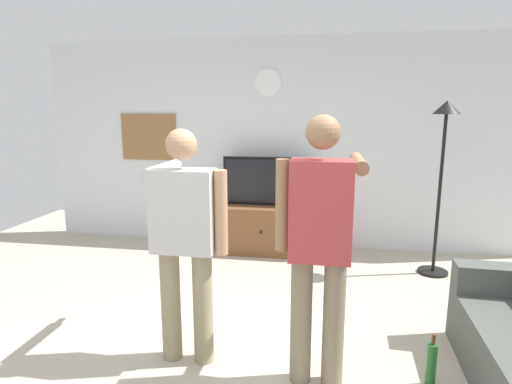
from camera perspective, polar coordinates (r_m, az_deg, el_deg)
ground_plane at (r=3.11m, az=-2.90°, el=-23.90°), size 8.40×8.40×0.00m
back_wall at (r=5.48m, az=3.63°, el=6.56°), size 6.40×0.10×2.70m
tv_stand at (r=5.35m, az=1.12°, el=-4.99°), size 1.40×0.58×0.60m
television at (r=5.26m, az=1.22°, el=1.50°), size 1.06×0.07×0.61m
wall_clock at (r=5.44m, az=1.66°, el=14.76°), size 0.33×0.03×0.33m
framed_picture at (r=5.89m, az=-14.45°, el=7.33°), size 0.77×0.04×0.62m
floor_lamp at (r=4.83m, az=24.27°, el=4.99°), size 0.32×0.32×1.89m
person_standing_nearer_lamp at (r=2.93m, az=-9.72°, el=-5.61°), size 0.61×0.78×1.67m
person_standing_nearer_couch at (r=2.66m, az=8.75°, el=-6.33°), size 0.56×0.78×1.76m
beverage_bottle at (r=3.15m, az=22.90°, el=-20.96°), size 0.07×0.07×0.37m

